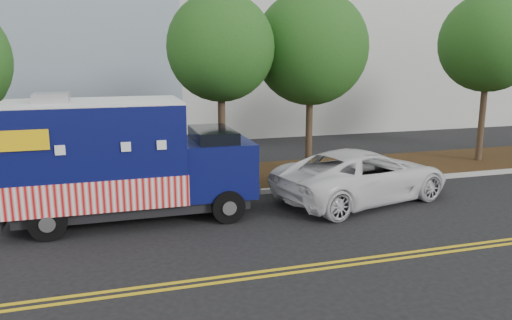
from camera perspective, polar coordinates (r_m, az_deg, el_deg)
name	(u,v)px	position (r m, az deg, el deg)	size (l,w,h in m)	color
ground	(179,214)	(14.85, -8.81, -6.15)	(120.00, 120.00, 0.00)	black
curb	(172,199)	(16.15, -9.53, -4.40)	(120.00, 0.18, 0.15)	#9E9E99
mulch_strip	(165,183)	(18.16, -10.40, -2.58)	(120.00, 4.00, 0.15)	black
centerline_near	(210,278)	(10.76, -5.33, -13.31)	(120.00, 0.10, 0.01)	gold
centerline_far	(212,283)	(10.53, -5.04, -13.88)	(120.00, 0.10, 0.01)	gold
tree_b	(221,48)	(17.30, -4.06, 12.68)	(3.67, 3.67, 6.65)	#38281C
tree_c	(311,48)	(18.98, 6.28, 12.61)	(4.24, 4.24, 6.94)	#38281C
tree_d	(489,43)	(22.93, 25.09, 12.04)	(4.02, 4.02, 7.06)	#38281C
sign_post	(114,165)	(16.21, -15.94, -0.54)	(0.06, 0.06, 2.40)	#473828
food_truck	(119,163)	(14.32, -15.40, -0.36)	(6.86, 2.66, 3.60)	black
white_car	(363,175)	(16.21, 12.11, -1.72)	(2.72, 5.90, 1.64)	white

